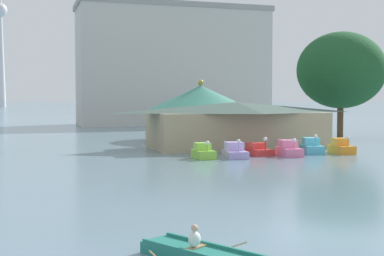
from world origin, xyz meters
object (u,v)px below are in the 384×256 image
object	(u,v)px
pedal_boat_orange	(341,147)
shoreline_tree_right	(341,70)
pedal_boat_pink	(289,150)
boathouse	(237,124)
pedal_boat_lavender	(235,152)
green_roof_pavilion	(201,108)
background_building_block	(173,65)
distant_broadcast_tower	(0,23)
pedal_boat_red	(258,150)
pedal_boat_lime	(203,152)
pedal_boat_cyan	(312,147)
rowboat_with_rower	(202,255)

from	to	relation	value
pedal_boat_orange	shoreline_tree_right	size ratio (longest dim) A/B	0.18
pedal_boat_pink	boathouse	distance (m)	8.92
pedal_boat_orange	boathouse	world-z (taller)	boathouse
pedal_boat_lavender	pedal_boat_orange	world-z (taller)	pedal_boat_orange
green_roof_pavilion	background_building_block	xyz separation A→B (m)	(7.59, 40.00, 7.53)
green_roof_pavilion	distant_broadcast_tower	size ratio (longest dim) A/B	0.09
pedal_boat_red	pedal_boat_pink	world-z (taller)	pedal_boat_red
pedal_boat_pink	green_roof_pavilion	world-z (taller)	green_roof_pavilion
pedal_boat_orange	boathouse	distance (m)	10.70
distant_broadcast_tower	pedal_boat_lavender	bearing A→B (deg)	-84.58
pedal_boat_lime	green_roof_pavilion	distance (m)	19.90
pedal_boat_lime	pedal_boat_cyan	bearing A→B (deg)	95.87
background_building_block	pedal_boat_lavender	bearing A→B (deg)	-100.44
pedal_boat_cyan	background_building_block	world-z (taller)	background_building_block
pedal_boat_orange	background_building_block	bearing A→B (deg)	178.61
pedal_boat_lavender	distant_broadcast_tower	distance (m)	332.94
rowboat_with_rower	pedal_boat_lime	size ratio (longest dim) A/B	1.77
pedal_boat_cyan	pedal_boat_orange	bearing A→B (deg)	81.86
pedal_boat_lime	shoreline_tree_right	distance (m)	29.21
pedal_boat_pink	background_building_block	bearing A→B (deg)	-179.49
rowboat_with_rower	boathouse	bearing A→B (deg)	126.02
rowboat_with_rower	pedal_boat_cyan	distance (m)	33.60
pedal_boat_pink	background_building_block	size ratio (longest dim) A/B	0.08
pedal_boat_lime	pedal_boat_cyan	size ratio (longest dim) A/B	0.76
pedal_boat_red	pedal_boat_cyan	bearing A→B (deg)	80.99
boathouse	shoreline_tree_right	bearing A→B (deg)	24.79
pedal_boat_lavender	pedal_boat_orange	bearing A→B (deg)	99.44
shoreline_tree_right	green_roof_pavilion	bearing A→B (deg)	171.26
pedal_boat_lavender	pedal_boat_red	xyz separation A→B (m)	(2.67, 1.37, -0.07)
pedal_boat_pink	distant_broadcast_tower	xyz separation A→B (m)	(-35.93, 327.23, 53.59)
shoreline_tree_right	pedal_boat_cyan	bearing A→B (deg)	-129.95
pedal_boat_lime	shoreline_tree_right	xyz separation A→B (m)	(23.10, 16.07, 7.85)
pedal_boat_pink	rowboat_with_rower	bearing A→B (deg)	-26.03
pedal_boat_lime	pedal_boat_pink	bearing A→B (deg)	87.33
rowboat_with_rower	pedal_boat_orange	bearing A→B (deg)	110.12
rowboat_with_rower	background_building_block	size ratio (longest dim) A/B	0.11
rowboat_with_rower	green_roof_pavilion	distance (m)	47.48
pedal_boat_red	pedal_boat_cyan	world-z (taller)	pedal_boat_cyan
pedal_boat_lavender	distant_broadcast_tower	size ratio (longest dim) A/B	0.02
pedal_boat_lavender	rowboat_with_rower	bearing A→B (deg)	-16.24
background_building_block	rowboat_with_rower	bearing A→B (deg)	-104.74
pedal_boat_lime	boathouse	size ratio (longest dim) A/B	0.13
distant_broadcast_tower	rowboat_with_rower	bearing A→B (deg)	-86.84
rowboat_with_rower	green_roof_pavilion	bearing A→B (deg)	131.48
pedal_boat_red	pedal_boat_orange	size ratio (longest dim) A/B	1.26
boathouse	pedal_boat_lime	bearing A→B (deg)	-127.18
green_roof_pavilion	background_building_block	distance (m)	41.40
pedal_boat_red	boathouse	world-z (taller)	boathouse
pedal_boat_cyan	pedal_boat_lime	bearing A→B (deg)	-68.74
pedal_boat_lavender	pedal_boat_cyan	distance (m)	8.05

